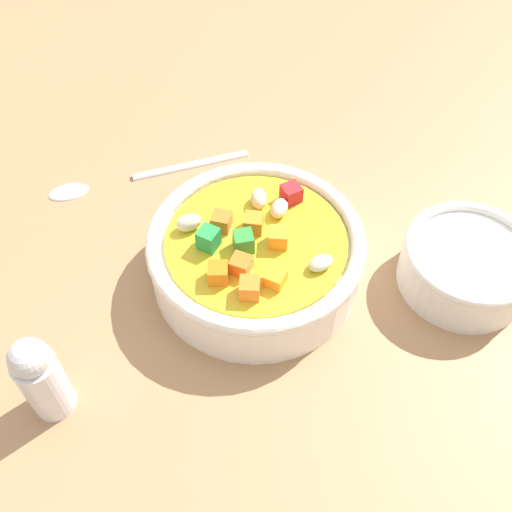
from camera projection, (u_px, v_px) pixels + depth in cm
name	position (u px, v px, depth cm)	size (l,w,h in cm)	color
ground_plane	(256.00, 281.00, 51.64)	(140.00, 140.00, 2.00)	#9E754F
soup_bowl_main	(256.00, 254.00, 48.65)	(17.81, 17.81, 6.38)	white
spoon	(132.00, 175.00, 57.90)	(4.48, 20.09, 0.96)	silver
side_bowl_small	(467.00, 264.00, 48.60)	(10.90, 10.90, 4.47)	white
pepper_shaker	(41.00, 377.00, 40.29)	(3.08, 3.08, 8.11)	silver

